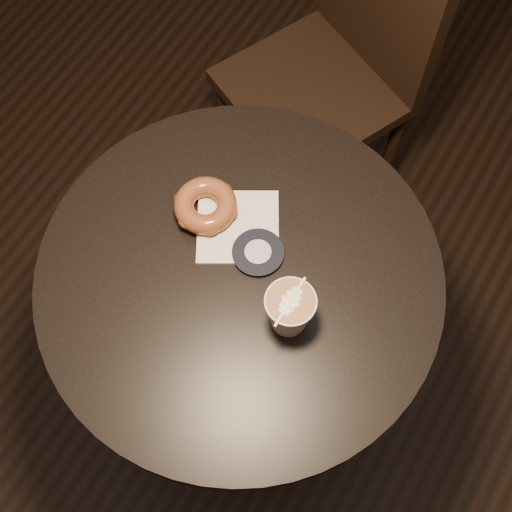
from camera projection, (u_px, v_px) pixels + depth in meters
name	position (u px, v px, depth m)	size (l,w,h in m)	color
cafe_table	(242.00, 314.00, 1.39)	(0.70, 0.70, 0.75)	black
chair	(345.00, 46.00, 1.68)	(0.51, 0.51, 0.97)	black
pastry_bag	(238.00, 227.00, 1.24)	(0.14, 0.14, 0.01)	silver
doughnut	(205.00, 205.00, 1.24)	(0.11, 0.11, 0.04)	brown
latte_cup	(289.00, 311.00, 1.13)	(0.08, 0.08, 0.09)	white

